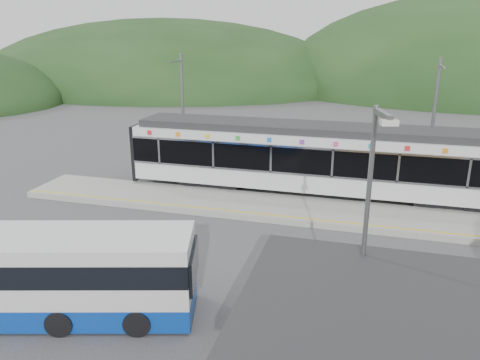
# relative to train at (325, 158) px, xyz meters

# --- Properties ---
(ground) EXTENTS (120.00, 120.00, 0.00)m
(ground) POSITION_rel_train_xyz_m (-1.77, -6.00, -2.06)
(ground) COLOR #4C4C4F
(ground) RESTS_ON ground
(hills) EXTENTS (146.00, 149.00, 26.00)m
(hills) POSITION_rel_train_xyz_m (4.41, -0.71, -2.06)
(hills) COLOR #1E3D19
(hills) RESTS_ON ground
(platform) EXTENTS (26.00, 3.20, 0.30)m
(platform) POSITION_rel_train_xyz_m (-1.77, -2.70, -1.91)
(platform) COLOR #9E9E99
(platform) RESTS_ON ground
(yellow_line) EXTENTS (26.00, 0.10, 0.01)m
(yellow_line) POSITION_rel_train_xyz_m (-1.77, -4.00, -1.76)
(yellow_line) COLOR yellow
(yellow_line) RESTS_ON platform
(train) EXTENTS (20.44, 3.01, 3.74)m
(train) POSITION_rel_train_xyz_m (0.00, 0.00, 0.00)
(train) COLOR black
(train) RESTS_ON ground
(catenary_mast_west) EXTENTS (0.18, 1.80, 7.00)m
(catenary_mast_west) POSITION_rel_train_xyz_m (-8.77, 2.56, 1.58)
(catenary_mast_west) COLOR slate
(catenary_mast_west) RESTS_ON ground
(catenary_mast_east) EXTENTS (0.18, 1.80, 7.00)m
(catenary_mast_east) POSITION_rel_train_xyz_m (5.23, 2.56, 1.58)
(catenary_mast_east) COLOR slate
(catenary_mast_east) RESTS_ON ground
(bus) EXTENTS (9.95, 4.77, 2.65)m
(bus) POSITION_rel_train_xyz_m (-7.41, -13.09, -0.79)
(bus) COLOR #0B3BAB
(bus) RESTS_ON ground
(lamp_post) EXTENTS (0.41, 1.20, 6.71)m
(lamp_post) POSITION_rel_train_xyz_m (2.10, -12.58, 1.92)
(lamp_post) COLOR slate
(lamp_post) RESTS_ON ground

